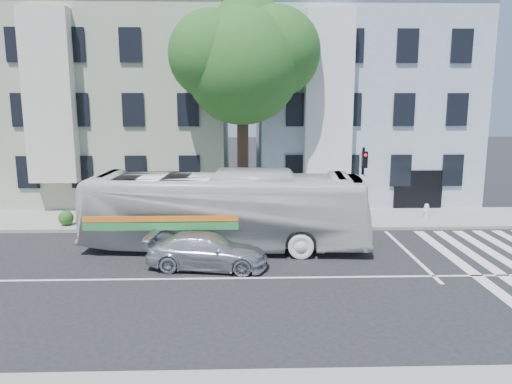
{
  "coord_description": "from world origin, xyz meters",
  "views": [
    {
      "loc": [
        -0.09,
        -16.06,
        6.05
      ],
      "look_at": [
        0.48,
        3.04,
        2.4
      ],
      "focal_mm": 35.0,
      "sensor_mm": 36.0,
      "label": 1
    }
  ],
  "objects_px": {
    "bus": "(225,210)",
    "traffic_signal": "(363,176)",
    "fire_hydrant": "(426,211)",
    "sedan": "(207,251)"
  },
  "relations": [
    {
      "from": "bus",
      "to": "traffic_signal",
      "type": "relative_size",
      "value": 3.01
    },
    {
      "from": "fire_hydrant",
      "to": "sedan",
      "type": "bearing_deg",
      "value": -148.03
    },
    {
      "from": "bus",
      "to": "sedan",
      "type": "height_order",
      "value": "bus"
    },
    {
      "from": "bus",
      "to": "traffic_signal",
      "type": "bearing_deg",
      "value": -58.92
    },
    {
      "from": "bus",
      "to": "fire_hydrant",
      "type": "bearing_deg",
      "value": -62.52
    },
    {
      "from": "sedan",
      "to": "traffic_signal",
      "type": "distance_m",
      "value": 8.97
    },
    {
      "from": "sedan",
      "to": "fire_hydrant",
      "type": "height_order",
      "value": "sedan"
    },
    {
      "from": "bus",
      "to": "sedan",
      "type": "distance_m",
      "value": 2.59
    },
    {
      "from": "bus",
      "to": "traffic_signal",
      "type": "xyz_separation_m",
      "value": [
        6.29,
        3.13,
        0.85
      ]
    },
    {
      "from": "sedan",
      "to": "fire_hydrant",
      "type": "distance_m",
      "value": 12.16
    }
  ]
}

